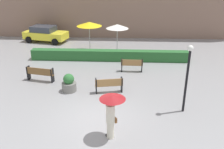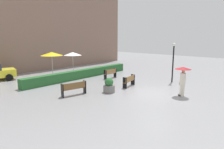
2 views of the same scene
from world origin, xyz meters
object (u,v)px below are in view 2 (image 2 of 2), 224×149
object	(u,v)px
bench_far_left	(74,88)
lamp_post	(173,58)
bench_back_row	(111,73)
planter_pot	(109,86)
patio_umbrella_yellow	(52,54)
bench_mid_center	(129,80)
pedestrian_with_umbrella	(183,76)
patio_umbrella_white	(73,54)

from	to	relation	value
bench_far_left	lamp_post	world-z (taller)	lamp_post
bench_back_row	planter_pot	distance (m)	5.02
bench_back_row	patio_umbrella_yellow	distance (m)	6.16
bench_back_row	bench_mid_center	distance (m)	3.66
planter_pot	patio_umbrella_yellow	xyz separation A→B (m)	(0.21, 7.92, 1.93)
bench_mid_center	patio_umbrella_yellow	bearing A→B (deg)	105.24
bench_far_left	pedestrian_with_umbrella	bearing A→B (deg)	-49.15
bench_back_row	planter_pot	bearing A→B (deg)	-139.23
pedestrian_with_umbrella	bench_back_row	bearing A→B (deg)	82.29
bench_far_left	lamp_post	xyz separation A→B (m)	(8.52, -3.35, 1.64)
pedestrian_with_umbrella	planter_pot	distance (m)	5.26
bench_far_left	patio_umbrella_yellow	xyz separation A→B (m)	(2.39, 6.58, 1.85)
bench_far_left	bench_mid_center	bearing A→B (deg)	-17.41
bench_far_left	planter_pot	distance (m)	2.56
bench_mid_center	patio_umbrella_white	bearing A→B (deg)	88.41
lamp_post	bench_mid_center	bearing A→B (deg)	154.13
bench_far_left	patio_umbrella_yellow	size ratio (longest dim) A/B	0.72
lamp_post	patio_umbrella_yellow	distance (m)	11.67
bench_mid_center	patio_umbrella_white	size ratio (longest dim) A/B	0.68
patio_umbrella_white	bench_far_left	bearing A→B (deg)	-126.93
bench_mid_center	lamp_post	world-z (taller)	lamp_post
bench_mid_center	bench_back_row	bearing A→B (deg)	67.34
lamp_post	bench_far_left	bearing A→B (deg)	158.55
planter_pot	patio_umbrella_white	bearing A→B (deg)	71.29
bench_far_left	planter_pot	bearing A→B (deg)	-31.65
patio_umbrella_white	bench_back_row	bearing A→B (deg)	-74.95
bench_far_left	pedestrian_with_umbrella	distance (m)	7.61
planter_pot	bench_mid_center	bearing A→B (deg)	-2.19
lamp_post	patio_umbrella_yellow	bearing A→B (deg)	121.69
bench_back_row	pedestrian_with_umbrella	xyz separation A→B (m)	(-1.04, -7.66, 0.83)
bench_back_row	planter_pot	size ratio (longest dim) A/B	1.40
patio_umbrella_white	lamp_post	bearing A→B (deg)	-69.01
bench_far_left	bench_mid_center	size ratio (longest dim) A/B	1.12
planter_pot	bench_far_left	bearing A→B (deg)	148.35
pedestrian_with_umbrella	lamp_post	size ratio (longest dim) A/B	0.57
patio_umbrella_white	planter_pot	bearing A→B (deg)	-108.71
bench_mid_center	planter_pot	xyz separation A→B (m)	(-2.40, 0.09, -0.06)
lamp_post	patio_umbrella_white	world-z (taller)	lamp_post
bench_far_left	bench_back_row	world-z (taller)	bench_far_left
bench_back_row	pedestrian_with_umbrella	bearing A→B (deg)	-97.71
bench_mid_center	patio_umbrella_yellow	size ratio (longest dim) A/B	0.64
planter_pot	patio_umbrella_white	xyz separation A→B (m)	(2.61, 7.71, 1.80)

